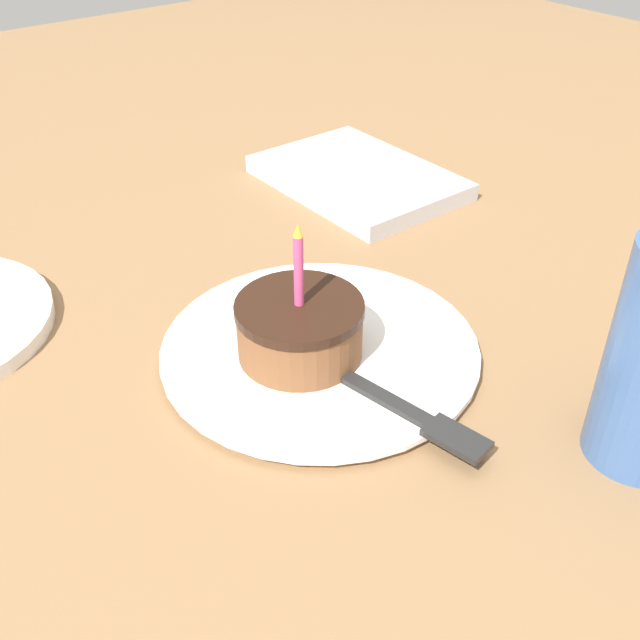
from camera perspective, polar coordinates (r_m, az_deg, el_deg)
The scene contains 5 objects.
ground_plane at distance 0.60m, azimuth -0.24°, elevation -5.93°, with size 2.40×2.40×0.04m.
plate at distance 0.61m, azimuth 0.00°, elevation -2.22°, with size 0.26×0.26×0.01m.
cake_slice at distance 0.58m, azimuth -1.23°, elevation -0.48°, with size 0.10×0.10×0.11m.
fork at distance 0.55m, azimuth 5.23°, elevation -6.12°, with size 0.19×0.05×0.00m.
marble_board at distance 0.88m, azimuth 2.89°, elevation 10.77°, with size 0.23×0.16×0.02m.
Camera 1 is at (0.36, -0.28, 0.38)m, focal length 42.00 mm.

